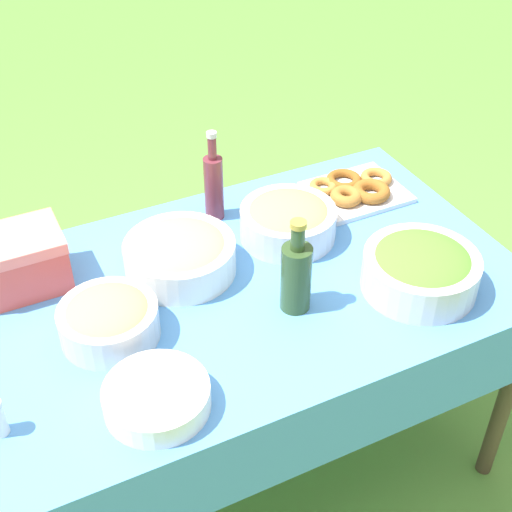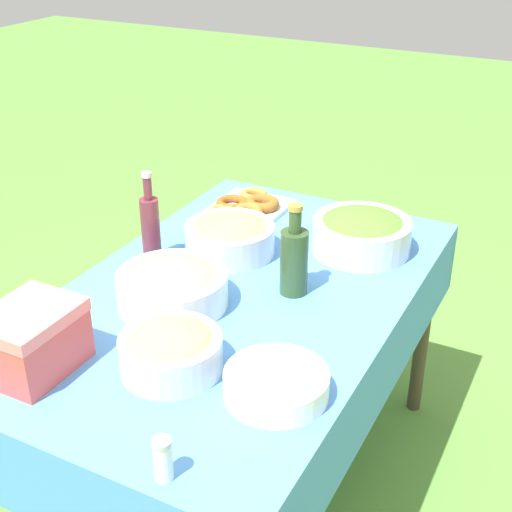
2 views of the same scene
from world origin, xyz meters
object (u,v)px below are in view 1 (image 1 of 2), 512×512
object	(u,v)px
wine_bottle	(214,185)
bread_bowl	(109,319)
fruit_bowl	(288,220)
pasta_bowl	(180,254)
donut_platter	(356,189)
plate_stack	(157,397)
salad_bowl	(421,269)
olive_oil_bottle	(296,275)
cooler_box	(21,261)

from	to	relation	value
wine_bottle	bread_bowl	bearing A→B (deg)	39.40
wine_bottle	fruit_bowl	distance (m)	0.25
pasta_bowl	donut_platter	size ratio (longest dim) A/B	0.99
plate_stack	fruit_bowl	world-z (taller)	fruit_bowl
plate_stack	fruit_bowl	xyz separation A→B (m)	(-0.56, -0.43, 0.03)
plate_stack	fruit_bowl	size ratio (longest dim) A/B	0.86
salad_bowl	bread_bowl	xyz separation A→B (m)	(0.79, -0.18, -0.01)
olive_oil_bottle	fruit_bowl	size ratio (longest dim) A/B	0.96
bread_bowl	cooler_box	xyz separation A→B (m)	(0.15, -0.29, 0.03)
pasta_bowl	plate_stack	bearing A→B (deg)	62.38
donut_platter	plate_stack	size ratio (longest dim) A/B	1.28
bread_bowl	salad_bowl	bearing A→B (deg)	166.94
plate_stack	wine_bottle	xyz separation A→B (m)	(-0.41, -0.62, 0.08)
plate_stack	bread_bowl	distance (m)	0.27
olive_oil_bottle	fruit_bowl	world-z (taller)	olive_oil_bottle
olive_oil_bottle	cooler_box	xyz separation A→B (m)	(0.61, -0.39, -0.02)
salad_bowl	pasta_bowl	world-z (taller)	salad_bowl
bread_bowl	cooler_box	bearing A→B (deg)	-63.18
olive_oil_bottle	fruit_bowl	bearing A→B (deg)	-114.56
olive_oil_bottle	wine_bottle	size ratio (longest dim) A/B	0.94
wine_bottle	fruit_bowl	size ratio (longest dim) A/B	1.03
olive_oil_bottle	bread_bowl	bearing A→B (deg)	-12.82
salad_bowl	plate_stack	world-z (taller)	salad_bowl
salad_bowl	plate_stack	bearing A→B (deg)	5.93
salad_bowl	cooler_box	distance (m)	1.05
salad_bowl	bread_bowl	world-z (taller)	salad_bowl
pasta_bowl	plate_stack	xyz separation A→B (m)	(0.22, 0.42, -0.03)
fruit_bowl	cooler_box	xyz separation A→B (m)	(0.73, -0.12, 0.02)
salad_bowl	donut_platter	bearing A→B (deg)	-101.31
fruit_bowl	donut_platter	bearing A→B (deg)	-161.73
donut_platter	pasta_bowl	bearing A→B (deg)	9.83
salad_bowl	fruit_bowl	xyz separation A→B (m)	(0.21, -0.36, -0.01)
wine_bottle	fruit_bowl	xyz separation A→B (m)	(-0.15, 0.19, -0.05)
salad_bowl	pasta_bowl	size ratio (longest dim) A/B	1.01
wine_bottle	olive_oil_bottle	bearing A→B (deg)	93.03
olive_oil_bottle	pasta_bowl	bearing A→B (deg)	-51.21
plate_stack	olive_oil_bottle	size ratio (longest dim) A/B	0.89
plate_stack	pasta_bowl	bearing A→B (deg)	-117.62
pasta_bowl	olive_oil_bottle	size ratio (longest dim) A/B	1.13
donut_platter	fruit_bowl	world-z (taller)	fruit_bowl
plate_stack	fruit_bowl	distance (m)	0.71
wine_bottle	pasta_bowl	bearing A→B (deg)	46.59
bread_bowl	cooler_box	size ratio (longest dim) A/B	1.08
bread_bowl	cooler_box	distance (m)	0.32
olive_oil_bottle	cooler_box	distance (m)	0.72
donut_platter	cooler_box	bearing A→B (deg)	-1.10
cooler_box	fruit_bowl	bearing A→B (deg)	170.90
salad_bowl	cooler_box	bearing A→B (deg)	-26.75
olive_oil_bottle	wine_bottle	world-z (taller)	wine_bottle
salad_bowl	wine_bottle	xyz separation A→B (m)	(0.36, -0.54, 0.05)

